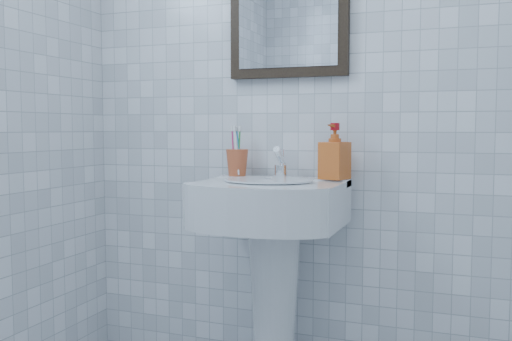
% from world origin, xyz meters
% --- Properties ---
extents(wall_back, '(2.20, 0.02, 2.50)m').
position_xyz_m(wall_back, '(0.00, 1.20, 1.25)').
color(wall_back, white).
rests_on(wall_back, ground).
extents(washbasin, '(0.55, 0.40, 0.84)m').
position_xyz_m(washbasin, '(-0.18, 0.99, 0.56)').
color(washbasin, white).
rests_on(washbasin, ground).
extents(faucet, '(0.05, 0.11, 0.13)m').
position_xyz_m(faucet, '(-0.18, 1.08, 0.88)').
color(faucet, white).
rests_on(faucet, washbasin).
extents(toothbrush_cup, '(0.11, 0.11, 0.11)m').
position_xyz_m(toothbrush_cup, '(-0.37, 1.11, 0.89)').
color(toothbrush_cup, '#BC502B').
rests_on(toothbrush_cup, washbasin).
extents(soap_dispenser, '(0.12, 0.12, 0.21)m').
position_xyz_m(soap_dispenser, '(0.04, 1.09, 0.94)').
color(soap_dispenser, red).
rests_on(soap_dispenser, washbasin).
extents(wall_mirror, '(0.50, 0.04, 0.62)m').
position_xyz_m(wall_mirror, '(-0.18, 1.18, 1.55)').
color(wall_mirror, black).
rests_on(wall_mirror, wall_back).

